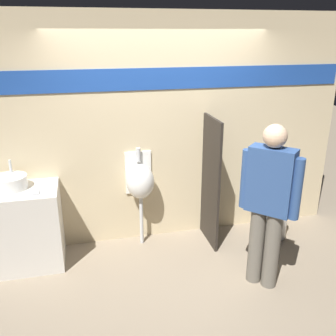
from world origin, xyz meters
name	(u,v)px	position (x,y,z in m)	size (l,w,h in m)	color
ground_plane	(171,258)	(0.00, 0.00, 0.00)	(16.00, 16.00, 0.00)	gray
display_wall	(160,131)	(0.00, 0.60, 1.36)	(4.59, 0.07, 2.70)	beige
sink_counter	(12,229)	(-1.72, 0.28, 0.45)	(1.05, 0.58, 0.90)	silver
sink_basin	(11,182)	(-1.67, 0.34, 0.97)	(0.34, 0.34, 0.28)	white
cell_phone	(36,192)	(-1.41, 0.16, 0.91)	(0.07, 0.14, 0.01)	#B7B7BC
divider_near_counter	(211,182)	(0.55, 0.29, 0.78)	(0.03, 0.57, 1.56)	#28231E
urinal_near_counter	(140,181)	(-0.27, 0.43, 0.81)	(0.33, 0.30, 1.20)	silver
toilet	(270,212)	(1.37, 0.27, 0.29)	(0.38, 0.54, 0.84)	white
person_in_vest	(269,201)	(0.80, -0.65, 0.93)	(0.44, 0.45, 1.69)	#666056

